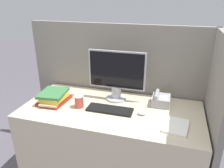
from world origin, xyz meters
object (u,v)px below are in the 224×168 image
(coffee_cup, at_px, (79,101))
(desk_telephone, at_px, (161,100))
(monitor, at_px, (117,77))
(book_stack, at_px, (54,97))
(mouse, at_px, (142,113))
(keyboard, at_px, (109,110))

(coffee_cup, bearing_deg, desk_telephone, 20.22)
(monitor, bearing_deg, coffee_cup, -137.29)
(coffee_cup, height_order, book_stack, coffee_cup)
(desk_telephone, bearing_deg, mouse, -119.25)
(keyboard, height_order, coffee_cup, coffee_cup)
(book_stack, xyz_separation_m, desk_telephone, (0.97, 0.24, -0.00))
(monitor, height_order, coffee_cup, monitor)
(keyboard, bearing_deg, monitor, 90.37)
(coffee_cup, relative_size, desk_telephone, 0.63)
(mouse, bearing_deg, coffee_cup, -178.37)
(mouse, bearing_deg, desk_telephone, 60.75)
(mouse, height_order, book_stack, book_stack)
(keyboard, xyz_separation_m, book_stack, (-0.55, 0.01, 0.04))
(book_stack, bearing_deg, keyboard, -0.77)
(monitor, xyz_separation_m, desk_telephone, (0.43, 0.00, -0.18))
(keyboard, xyz_separation_m, coffee_cup, (-0.28, -0.02, 0.05))
(keyboard, xyz_separation_m, desk_telephone, (0.42, 0.24, 0.04))
(mouse, distance_m, coffee_cup, 0.57)
(mouse, bearing_deg, monitor, 140.15)
(monitor, distance_m, keyboard, 0.33)
(monitor, relative_size, coffee_cup, 4.79)
(mouse, relative_size, book_stack, 0.22)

